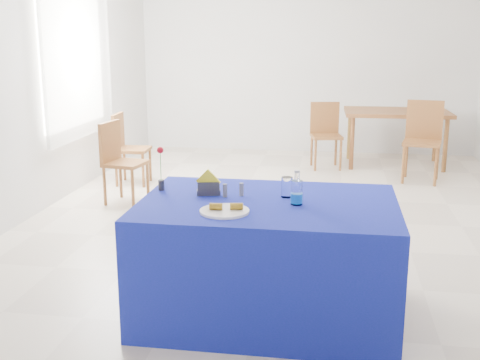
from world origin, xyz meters
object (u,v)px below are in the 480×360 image
(chair_bg_right, at_px, (423,135))
(chair_win_b, at_px, (126,144))
(plate, at_px, (224,211))
(chair_win_a, at_px, (119,156))
(water_bottle, at_px, (297,193))
(chair_bg_left, at_px, (326,130))
(blue_table, at_px, (268,258))
(oak_table, at_px, (397,116))

(chair_bg_right, relative_size, chair_win_b, 1.15)
(plate, distance_m, chair_win_a, 3.14)
(chair_bg_right, relative_size, chair_win_a, 1.12)
(water_bottle, relative_size, chair_bg_right, 0.22)
(chair_bg_left, relative_size, chair_bg_right, 0.89)
(chair_win_a, bearing_deg, blue_table, -132.06)
(plate, xyz_separation_m, chair_bg_right, (1.69, 4.20, -0.20))
(blue_table, height_order, oak_table, blue_table)
(blue_table, distance_m, chair_win_b, 3.80)
(water_bottle, distance_m, chair_bg_right, 4.18)
(oak_table, distance_m, chair_win_b, 3.64)
(plate, xyz_separation_m, chair_win_b, (-1.83, 3.46, -0.28))
(blue_table, distance_m, water_bottle, 0.49)
(chair_bg_right, distance_m, chair_win_a, 3.67)
(oak_table, distance_m, chair_win_a, 3.89)
(plate, xyz_separation_m, chair_bg_left, (0.50, 4.78, -0.26))
(plate, xyz_separation_m, oak_table, (1.45, 5.03, -0.09))
(blue_table, relative_size, chair_win_a, 1.84)
(water_bottle, bearing_deg, chair_win_a, 130.01)
(chair_win_b, bearing_deg, chair_win_a, -168.54)
(chair_bg_left, distance_m, chair_win_a, 3.01)
(blue_table, xyz_separation_m, water_bottle, (0.18, -0.04, 0.45))
(water_bottle, height_order, chair_win_b, water_bottle)
(chair_bg_right, bearing_deg, plate, -100.70)
(blue_table, bearing_deg, chair_bg_right, 69.51)
(plate, xyz_separation_m, blue_table, (0.23, 0.28, -0.39))
(plate, bearing_deg, water_bottle, 30.02)
(chair_bg_right, xyz_separation_m, chair_win_a, (-3.33, -1.54, -0.06))
(water_bottle, relative_size, oak_table, 0.15)
(plate, distance_m, chair_bg_left, 4.81)
(chair_bg_right, height_order, chair_win_a, chair_bg_right)
(plate, xyz_separation_m, water_bottle, (0.40, 0.23, 0.06))
(chair_win_a, xyz_separation_m, chair_win_b, (-0.20, 0.80, -0.01))
(chair_bg_left, height_order, chair_win_a, chair_bg_left)
(oak_table, relative_size, chair_bg_left, 1.61)
(blue_table, relative_size, chair_bg_right, 1.64)
(chair_bg_right, bearing_deg, chair_bg_left, 165.45)
(oak_table, bearing_deg, plate, -106.05)
(chair_bg_left, distance_m, chair_win_b, 2.68)
(plate, distance_m, water_bottle, 0.47)
(plate, distance_m, blue_table, 0.53)
(water_bottle, bearing_deg, blue_table, 166.17)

